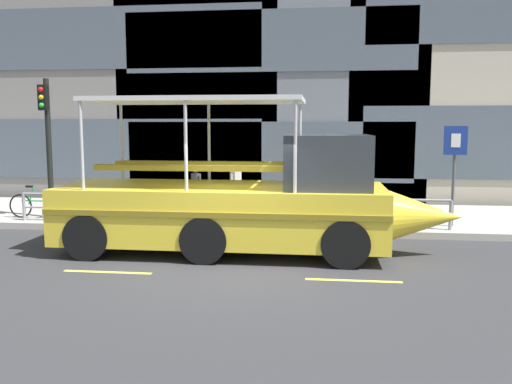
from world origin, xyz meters
TOP-DOWN VIEW (x-y plane):
  - ground_plane at (0.00, 0.00)m, footprint 120.00×120.00m
  - sidewalk at (0.00, 5.60)m, footprint 32.00×4.80m
  - curb_edge at (0.00, 3.11)m, footprint 32.00×0.18m
  - lane_centreline at (-0.00, -0.91)m, footprint 25.80×0.12m
  - curb_guardrail at (-0.77, 3.45)m, footprint 11.87×0.09m
  - traffic_light_pole at (-6.12, 3.96)m, footprint 0.24×0.46m
  - parking_sign at (5.28, 3.98)m, footprint 0.60×0.12m
  - leaned_bicycle at (-6.48, 3.84)m, footprint 1.74×0.46m
  - duck_tour_boat at (0.08, 1.19)m, footprint 9.14×2.70m
  - pedestrian_near_bow at (2.91, 4.70)m, footprint 0.39×0.33m
  - pedestrian_mid_left at (-0.65, 4.24)m, footprint 0.31×0.43m
  - pedestrian_mid_right at (-1.93, 4.75)m, footprint 0.34×0.32m

SIDE VIEW (x-z plane):
  - ground_plane at x=0.00m, z-range 0.00..0.00m
  - lane_centreline at x=0.00m, z-range 0.00..0.01m
  - sidewalk at x=0.00m, z-range 0.00..0.18m
  - curb_edge at x=0.00m, z-range 0.00..0.18m
  - leaned_bicycle at x=-6.48m, z-range 0.08..1.04m
  - curb_guardrail at x=-0.77m, z-range 0.32..1.12m
  - pedestrian_mid_right at x=-1.93m, z-range 0.34..1.85m
  - duck_tour_boat at x=0.08m, z-range -0.61..2.88m
  - pedestrian_near_bow at x=2.91m, z-range 0.35..1.98m
  - pedestrian_mid_left at x=-0.65m, z-range 0.35..2.00m
  - parking_sign at x=5.28m, z-range 0.66..3.35m
  - traffic_light_pole at x=-6.12m, z-range 0.61..4.65m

